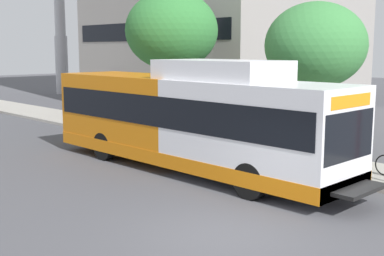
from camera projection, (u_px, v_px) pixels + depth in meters
ground_plane at (45, 171)px, 16.66m from camera, size 120.00×120.00×0.00m
sidewalk_curb at (231, 149)px, 20.06m from camera, size 3.00×56.00×0.14m
transit_bus at (189, 119)px, 16.59m from camera, size 2.58×12.25×3.65m
street_tree_near_stop at (315, 46)px, 17.85m from camera, size 3.58×3.58×5.49m
street_tree_mid_block at (172, 31)px, 23.54m from camera, size 4.31×4.31×6.52m
lattice_comm_tower at (60, 9)px, 44.05m from camera, size 1.10×1.10×22.80m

